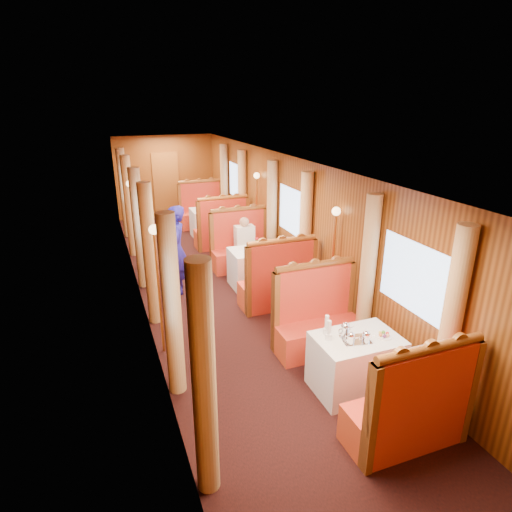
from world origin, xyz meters
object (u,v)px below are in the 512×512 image
banquette_near_aft (317,323)px  fruit_plate (384,335)px  teapot_left (351,340)px  table_mid (257,267)px  banquette_near_fwd (409,412)px  steward (176,250)px  tea_tray (356,340)px  teapot_right (366,339)px  banquette_far_fwd (222,231)px  table_far (211,222)px  banquette_mid_fwd (278,285)px  banquette_mid_aft (241,249)px  banquette_far_aft (202,212)px  rose_vase_mid (257,241)px  rose_vase_far (210,202)px  table_near (355,363)px  passenger (245,239)px

banquette_near_aft → fruit_plate: banquette_near_aft is taller
teapot_left → table_mid: bearing=108.8°
banquette_near_fwd → steward: bearing=107.9°
banquette_near_fwd → banquette_near_aft: (0.00, 2.03, 0.00)m
tea_tray → teapot_right: (0.08, -0.09, 0.06)m
table_mid → banquette_far_fwd: 2.49m
table_far → steward: bearing=-115.2°
teapot_left → banquette_mid_fwd: bearing=107.7°
teapot_right → steward: size_ratio=0.09×
banquette_far_fwd → fruit_plate: (0.31, -6.08, 0.35)m
banquette_mid_aft → banquette_far_aft: (0.00, 3.50, 0.00)m
rose_vase_mid → steward: steward is taller
fruit_plate → banquette_far_aft: bearing=92.2°
teapot_right → banquette_near_fwd: bearing=-82.9°
table_mid → teapot_left: teapot_left is taller
table_mid → banquette_mid_aft: bearing=90.0°
banquette_far_aft → tea_tray: bearing=-90.4°
table_far → rose_vase_far: (-0.00, 0.00, 0.55)m
banquette_mid_aft → teapot_right: 4.68m
teapot_right → banquette_mid_aft: bearing=98.3°
banquette_far_fwd → fruit_plate: size_ratio=6.66×
banquette_mid_aft → table_near: bearing=-90.0°
banquette_mid_fwd → steward: size_ratio=0.79×
banquette_mid_aft → fruit_plate: 4.63m
banquette_far_aft → teapot_right: size_ratio=8.54×
banquette_near_fwd → teapot_left: (-0.17, 0.91, 0.39)m
passenger → banquette_mid_fwd: bearing=-90.0°
teapot_left → banquette_far_fwd: bearing=109.9°
tea_tray → rose_vase_mid: (0.05, 3.54, 0.17)m
banquette_mid_aft → steward: bearing=-153.2°
table_mid → tea_tray: bearing=-91.0°
table_far → tea_tray: (-0.06, -7.05, 0.38)m
teapot_left → passenger: bearing=109.2°
banquette_mid_fwd → banquette_far_fwd: size_ratio=1.00×
banquette_far_aft → table_mid: bearing=-90.0°
tea_tray → rose_vase_mid: bearing=89.2°
fruit_plate → table_mid: bearing=95.0°
banquette_near_aft → banquette_mid_fwd: (0.00, 1.47, 0.00)m
rose_vase_far → steward: size_ratio=0.21×
table_near → tea_tray: tea_tray is taller
table_mid → passenger: bearing=90.0°
banquette_mid_fwd → banquette_mid_aft: size_ratio=1.00×
fruit_plate → rose_vase_far: size_ratio=0.56×
banquette_mid_fwd → rose_vase_mid: size_ratio=3.72×
table_near → banquette_mid_fwd: banquette_mid_fwd is taller
banquette_near_aft → banquette_mid_fwd: size_ratio=1.00×
banquette_near_fwd → teapot_left: banquette_near_fwd is taller
table_far → banquette_far_aft: (0.00, 1.01, 0.05)m
banquette_near_fwd → table_far: 8.01m
table_near → table_far: 7.00m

